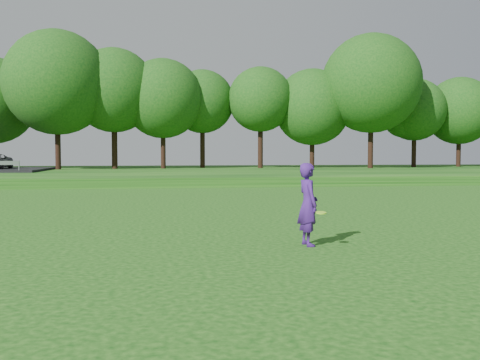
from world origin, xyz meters
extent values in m
plane|color=#0B3C0C|center=(0.00, 0.00, 0.00)|extent=(140.00, 140.00, 0.00)
cube|color=#0B3C0C|center=(0.00, 34.00, 0.30)|extent=(130.00, 30.00, 0.60)
cube|color=gray|center=(0.00, 20.00, 0.02)|extent=(130.00, 1.60, 0.04)
imported|color=#431B79|center=(0.98, -1.06, 0.94)|extent=(0.53, 0.74, 1.89)
cylinder|color=#AAF126|center=(1.14, -1.53, 0.80)|extent=(0.23, 0.23, 0.05)
camera|label=1|loc=(-2.25, -12.83, 2.14)|focal=40.00mm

